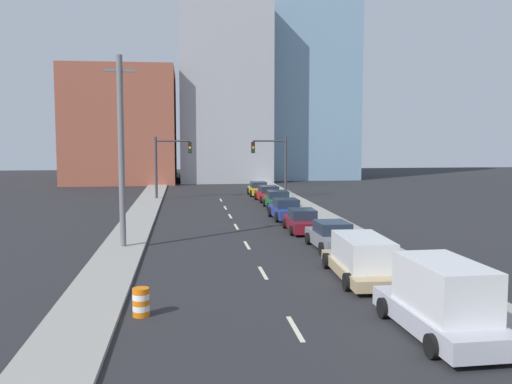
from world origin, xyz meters
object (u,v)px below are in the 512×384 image
object	(u,v)px
traffic_signal_right	(276,159)
box_truck_silver	(442,301)
sedan_blue	(286,210)
sedan_red	(268,194)
utility_pole_left_mid	(121,151)
box_truck_tan	(362,258)
sedan_yellow	(258,189)
sedan_green	(278,200)
traffic_barrel	(141,302)
sedan_gray	(332,236)
traffic_signal_left	(166,160)
sedan_maroon	(302,221)

from	to	relation	value
traffic_signal_right	box_truck_silver	distance (m)	39.27
sedan_blue	sedan_red	distance (m)	11.83
utility_pole_left_mid	sedan_blue	xyz separation A→B (m)	(10.55, 9.92, -4.52)
utility_pole_left_mid	sedan_red	bearing A→B (deg)	63.19
box_truck_tan	sedan_yellow	xyz separation A→B (m)	(0.17, 35.06, -0.23)
box_truck_silver	sedan_green	distance (m)	31.11
sedan_blue	box_truck_silver	bearing A→B (deg)	-91.04
traffic_barrel	sedan_gray	world-z (taller)	sedan_gray
box_truck_tan	box_truck_silver	bearing A→B (deg)	-86.03
sedan_green	sedan_blue	bearing A→B (deg)	-92.48
traffic_signal_left	sedan_maroon	world-z (taller)	traffic_signal_left
sedan_gray	sedan_yellow	distance (m)	28.55
traffic_barrel	sedan_gray	xyz separation A→B (m)	(9.21, 10.42, 0.19)
box_truck_tan	sedan_blue	xyz separation A→B (m)	(-0.02, 17.81, -0.19)
traffic_barrel	box_truck_tan	world-z (taller)	box_truck_tan
traffic_barrel	box_truck_silver	size ratio (longest dim) A/B	0.17
traffic_barrel	sedan_red	xyz separation A→B (m)	(9.17, 33.54, 0.18)
sedan_maroon	utility_pole_left_mid	bearing A→B (deg)	-156.37
sedan_yellow	box_truck_silver	bearing A→B (deg)	-89.67
utility_pole_left_mid	box_truck_tan	bearing A→B (deg)	-36.73
utility_pole_left_mid	box_truck_silver	bearing A→B (deg)	-53.91
traffic_signal_right	sedan_red	distance (m)	4.23
traffic_barrel	sedan_red	world-z (taller)	sedan_red
traffic_signal_right	sedan_blue	world-z (taller)	traffic_signal_right
box_truck_silver	sedan_maroon	size ratio (longest dim) A/B	1.23
utility_pole_left_mid	sedan_blue	distance (m)	15.17
utility_pole_left_mid	box_truck_silver	size ratio (longest dim) A/B	1.79
traffic_signal_left	traffic_barrel	bearing A→B (deg)	-89.56
traffic_signal_left	sedan_red	size ratio (longest dim) A/B	1.23
sedan_gray	sedan_maroon	world-z (taller)	sedan_gray
traffic_signal_left	box_truck_tan	distance (m)	33.58
sedan_maroon	sedan_yellow	xyz separation A→B (m)	(0.15, 22.80, 0.00)
box_truck_silver	sedan_green	size ratio (longest dim) A/B	1.23
sedan_blue	sedan_yellow	bearing A→B (deg)	87.71
sedan_maroon	sedan_green	distance (m)	11.90
utility_pole_left_mid	traffic_signal_left	bearing A→B (deg)	86.39
sedan_maroon	box_truck_silver	bearing A→B (deg)	-88.14
box_truck_silver	traffic_signal_right	bearing A→B (deg)	86.29
traffic_signal_left	sedan_gray	world-z (taller)	traffic_signal_left
sedan_blue	box_truck_tan	bearing A→B (deg)	-91.57
box_truck_silver	sedan_green	world-z (taller)	box_truck_silver
traffic_signal_right	sedan_red	world-z (taller)	traffic_signal_right
box_truck_tan	sedan_red	xyz separation A→B (m)	(0.41, 29.63, -0.22)
traffic_barrel	sedan_blue	bearing A→B (deg)	68.08
traffic_signal_right	traffic_barrel	xyz separation A→B (m)	(-10.28, -36.11, -3.35)
traffic_signal_right	sedan_blue	xyz separation A→B (m)	(-1.54, -14.39, -3.14)
box_truck_silver	box_truck_tan	world-z (taller)	box_truck_silver
traffic_barrel	sedan_green	bearing A→B (deg)	71.92
sedan_green	sedan_yellow	distance (m)	10.90
sedan_blue	sedan_red	xyz separation A→B (m)	(0.43, 11.82, -0.03)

